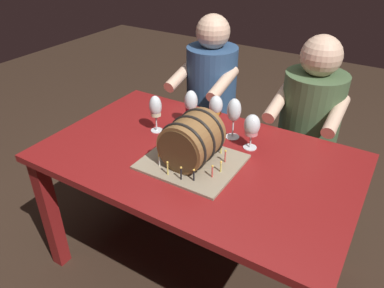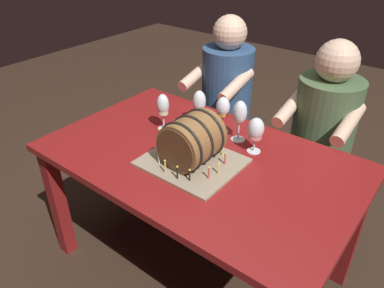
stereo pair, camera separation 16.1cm
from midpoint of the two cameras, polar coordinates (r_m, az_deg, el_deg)
name	(u,v)px [view 1 (the left image)]	position (r m, az deg, el deg)	size (l,w,h in m)	color
ground_plane	(196,262)	(2.21, -1.51, -17.89)	(8.00, 8.00, 0.00)	#332319
dining_table	(197,173)	(1.78, -1.79, -4.53)	(1.45, 0.90, 0.73)	maroon
barrel_cake	(192,143)	(1.61, -2.87, 0.12)	(0.42, 0.36, 0.24)	gray
wine_glass_amber	(216,107)	(1.86, 1.23, 5.69)	(0.07, 0.07, 0.19)	white
wine_glass_white	(155,108)	(1.87, -8.14, 5.47)	(0.06, 0.06, 0.20)	white
wine_glass_red	(191,103)	(1.92, -2.57, 6.30)	(0.07, 0.07, 0.19)	white
wine_glass_rose	(252,127)	(1.72, 6.62, 2.62)	(0.08, 0.08, 0.18)	white
wine_glass_empty	(234,111)	(1.79, 3.96, 5.03)	(0.07, 0.07, 0.21)	white
person_seated_left	(210,114)	(2.49, 1.00, 4.61)	(0.37, 0.46, 1.20)	#1B2D46
person_seated_right	(305,140)	(2.27, 15.23, 0.53)	(0.38, 0.46, 1.17)	#2A3A24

